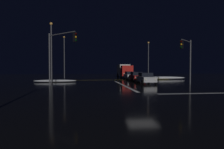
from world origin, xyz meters
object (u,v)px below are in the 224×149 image
(traffic_signal_nw, at_px, (59,49))
(streetlamp_right_far, at_px, (148,57))
(sedan_red, at_px, (137,76))
(sedan_white, at_px, (130,75))
(streetlamp_left_near, at_px, (51,48))
(traffic_signal_ne, at_px, (187,53))
(streetlamp_left_far, at_px, (64,54))
(sedan_silver, at_px, (146,78))
(box_truck, at_px, (124,70))

(traffic_signal_nw, distance_m, streetlamp_right_far, 28.84)
(sedan_red, xyz_separation_m, streetlamp_right_far, (6.38, 13.94, 4.19))
(sedan_white, relative_size, streetlamp_right_far, 0.50)
(streetlamp_left_near, bearing_deg, traffic_signal_nw, -72.30)
(traffic_signal_ne, height_order, traffic_signal_nw, traffic_signal_nw)
(sedan_red, distance_m, traffic_signal_ne, 10.10)
(traffic_signal_nw, xyz_separation_m, streetlamp_left_far, (-2.11, 22.61, 0.95))
(sedan_white, bearing_deg, sedan_silver, -90.13)
(traffic_signal_ne, bearing_deg, streetlamp_right_far, 85.42)
(streetlamp_left_near, bearing_deg, streetlamp_left_far, 90.00)
(traffic_signal_nw, bearing_deg, streetlamp_right_far, 51.63)
(sedan_red, distance_m, traffic_signal_nw, 14.89)
(sedan_red, xyz_separation_m, streetlamp_left_far, (-13.63, 13.94, 4.68))
(sedan_silver, height_order, streetlamp_left_near, streetlamp_left_near)
(sedan_silver, distance_m, streetlamp_left_far, 24.25)
(sedan_red, xyz_separation_m, sedan_white, (-0.02, 5.26, 0.00))
(sedan_silver, distance_m, streetlamp_left_near, 14.72)
(sedan_silver, height_order, traffic_signal_nw, traffic_signal_nw)
(traffic_signal_nw, height_order, streetlamp_left_far, streetlamp_left_far)
(sedan_red, height_order, streetlamp_left_far, streetlamp_left_far)
(traffic_signal_nw, relative_size, streetlamp_right_far, 0.76)
(streetlamp_right_far, bearing_deg, sedan_white, -126.43)
(streetlamp_left_far, bearing_deg, streetlamp_right_far, 0.00)
(sedan_red, bearing_deg, sedan_silver, -90.45)
(traffic_signal_ne, xyz_separation_m, traffic_signal_nw, (-16.11, -0.32, 0.41))
(streetlamp_left_near, bearing_deg, box_truck, 47.16)
(sedan_white, height_order, box_truck, box_truck)
(streetlamp_left_far, bearing_deg, streetlamp_left_near, -90.00)
(sedan_red, height_order, box_truck, box_truck)
(streetlamp_right_far, bearing_deg, streetlamp_left_near, -141.35)
(sedan_white, height_order, streetlamp_left_far, streetlamp_left_far)
(box_truck, bearing_deg, streetlamp_left_far, 175.62)
(traffic_signal_ne, height_order, streetlamp_right_far, streetlamp_right_far)
(streetlamp_left_near, bearing_deg, sedan_silver, -14.59)
(sedan_red, height_order, streetlamp_right_far, streetlamp_right_far)
(traffic_signal_ne, bearing_deg, sedan_white, 108.74)
(streetlamp_right_far, bearing_deg, sedan_silver, -108.21)
(box_truck, bearing_deg, sedan_white, -91.88)
(sedan_red, bearing_deg, traffic_signal_nw, -143.02)
(sedan_white, height_order, traffic_signal_ne, traffic_signal_ne)
(traffic_signal_nw, bearing_deg, sedan_red, 36.98)
(sedan_silver, height_order, sedan_white, same)
(sedan_red, height_order, traffic_signal_ne, traffic_signal_ne)
(sedan_silver, distance_m, box_truck, 18.50)
(sedan_silver, distance_m, sedan_white, 10.86)
(sedan_silver, height_order, sedan_red, same)
(traffic_signal_ne, height_order, streetlamp_left_near, streetlamp_left_near)
(sedan_silver, height_order, traffic_signal_ne, traffic_signal_ne)
(box_truck, bearing_deg, sedan_red, -91.02)
(box_truck, relative_size, traffic_signal_ne, 1.38)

